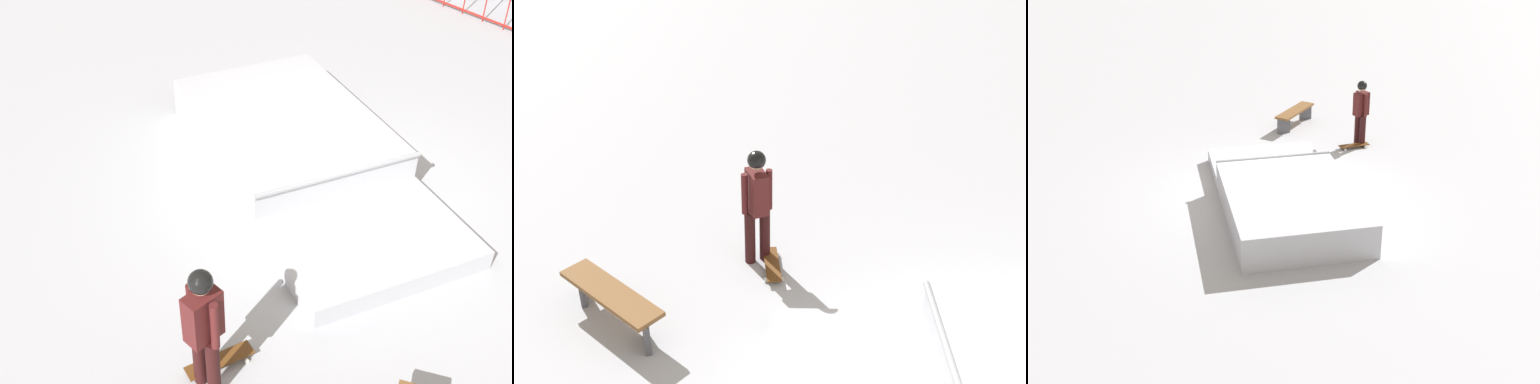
{
  "view_description": "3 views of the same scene",
  "coord_description": "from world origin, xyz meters",
  "views": [
    {
      "loc": [
        5.28,
        -5.71,
        5.95
      ],
      "look_at": [
        0.14,
        -1.64,
        0.9
      ],
      "focal_mm": 45.08,
      "sensor_mm": 36.0,
      "label": 1
    },
    {
      "loc": [
        3.35,
        3.89,
        5.48
      ],
      "look_at": [
        1.39,
        -3.62,
        1.0
      ],
      "focal_mm": 45.58,
      "sensor_mm": 36.0,
      "label": 2
    },
    {
      "loc": [
        -12.15,
        5.94,
        6.5
      ],
      "look_at": [
        -1.17,
        0.22,
        0.6
      ],
      "focal_mm": 47.2,
      "sensor_mm": 36.0,
      "label": 3
    }
  ],
  "objects": [
    {
      "name": "park_bench",
      "position": [
        3.67,
        -2.65,
        0.36
      ],
      "size": [
        1.22,
        1.55,
        0.48
      ],
      "rotation": [
        0.0,
        0.0,
        2.16
      ],
      "color": "brown",
      "rests_on": "ground"
    },
    {
      "name": "skater",
      "position": [
        1.62,
        -3.47,
        1.01
      ],
      "size": [
        0.44,
        0.4,
        1.73
      ],
      "rotation": [
        0.0,
        0.0,
        1.68
      ],
      "color": "black",
      "rests_on": "ground"
    },
    {
      "name": "skateboard",
      "position": [
        1.47,
        -3.21,
        0.08
      ],
      "size": [
        0.36,
        0.82,
        0.09
      ],
      "rotation": [
        0.0,
        0.0,
        1.41
      ],
      "color": "#593314",
      "rests_on": "ground"
    }
  ]
}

